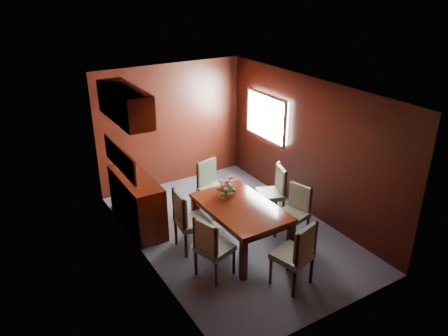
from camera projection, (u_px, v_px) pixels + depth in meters
ground at (233, 232)px, 7.23m from camera, size 4.50×4.50×0.00m
room_shell at (217, 134)px, 6.77m from camera, size 3.06×4.52×2.41m
sideboard at (137, 202)px, 7.23m from camera, size 0.48×1.40×0.90m
dining_table at (240, 212)px, 6.61m from camera, size 0.97×1.53×0.71m
chair_left_near at (211, 245)px, 5.96m from camera, size 0.54×0.55×0.94m
chair_left_far at (187, 218)px, 6.56m from camera, size 0.49×0.50×1.00m
chair_right_near at (295, 209)px, 6.92m from camera, size 0.50×0.51×0.91m
chair_right_far at (274, 189)px, 7.49m from camera, size 0.55×0.57×0.94m
chair_head at (297, 252)px, 5.77m from camera, size 0.57×0.55×0.99m
chair_foot at (211, 184)px, 7.65m from camera, size 0.56×0.54×0.97m
flower_centerpiece at (226, 187)px, 6.82m from camera, size 0.31×0.31×0.31m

